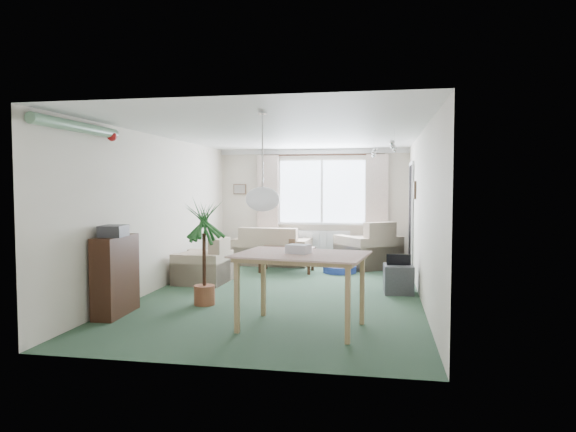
% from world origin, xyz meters
% --- Properties ---
extents(ground, '(6.50, 6.50, 0.00)m').
position_xyz_m(ground, '(0.00, 0.00, 0.00)').
color(ground, '#2A4732').
extents(window, '(1.80, 0.03, 1.30)m').
position_xyz_m(window, '(0.20, 3.23, 1.50)').
color(window, white).
extents(curtain_rod, '(2.60, 0.03, 0.03)m').
position_xyz_m(curtain_rod, '(0.20, 3.15, 2.27)').
color(curtain_rod, black).
extents(curtain_left, '(0.45, 0.08, 2.00)m').
position_xyz_m(curtain_left, '(-0.95, 3.13, 1.27)').
color(curtain_left, beige).
extents(curtain_right, '(0.45, 0.08, 2.00)m').
position_xyz_m(curtain_right, '(1.35, 3.13, 1.27)').
color(curtain_right, beige).
extents(radiator, '(1.20, 0.10, 0.55)m').
position_xyz_m(radiator, '(0.20, 3.19, 0.40)').
color(radiator, white).
extents(doorway, '(0.03, 0.95, 2.00)m').
position_xyz_m(doorway, '(1.99, 2.20, 1.00)').
color(doorway, black).
extents(pendant_lamp, '(0.36, 0.36, 0.36)m').
position_xyz_m(pendant_lamp, '(0.20, -2.30, 1.48)').
color(pendant_lamp, white).
extents(tinsel_garland, '(1.60, 1.60, 0.12)m').
position_xyz_m(tinsel_garland, '(-1.92, -2.30, 2.28)').
color(tinsel_garland, '#196626').
extents(bauble_cluster_a, '(0.20, 0.20, 0.20)m').
position_xyz_m(bauble_cluster_a, '(1.30, 0.90, 2.22)').
color(bauble_cluster_a, silver).
extents(bauble_cluster_b, '(0.20, 0.20, 0.20)m').
position_xyz_m(bauble_cluster_b, '(1.60, -0.30, 2.22)').
color(bauble_cluster_b, silver).
extents(wall_picture_back, '(0.28, 0.03, 0.22)m').
position_xyz_m(wall_picture_back, '(-1.60, 3.23, 1.55)').
color(wall_picture_back, brown).
extents(wall_picture_right, '(0.03, 0.24, 0.30)m').
position_xyz_m(wall_picture_right, '(1.98, 1.20, 1.55)').
color(wall_picture_right, brown).
extents(sofa, '(1.59, 0.90, 0.78)m').
position_xyz_m(sofa, '(-0.78, 2.75, 0.39)').
color(sofa, beige).
rests_on(sofa, ground).
extents(armchair_corner, '(1.41, 1.40, 0.92)m').
position_xyz_m(armchair_corner, '(1.19, 2.73, 0.46)').
color(armchair_corner, tan).
rests_on(armchair_corner, ground).
extents(armchair_left, '(0.83, 0.88, 0.75)m').
position_xyz_m(armchair_left, '(-1.50, 0.56, 0.38)').
color(armchair_left, beige).
rests_on(armchair_left, ground).
extents(coffee_table, '(1.03, 0.59, 0.46)m').
position_xyz_m(coffee_table, '(-0.31, 1.89, 0.23)').
color(coffee_table, black).
rests_on(coffee_table, ground).
extents(photo_frame, '(0.12, 0.05, 0.16)m').
position_xyz_m(photo_frame, '(-0.23, 1.95, 0.54)').
color(photo_frame, brown).
rests_on(photo_frame, coffee_table).
extents(bookshelf, '(0.31, 0.83, 1.00)m').
position_xyz_m(bookshelf, '(-1.84, -1.68, 0.50)').
color(bookshelf, black).
rests_on(bookshelf, ground).
extents(hifi_box, '(0.32, 0.38, 0.14)m').
position_xyz_m(hifi_box, '(-1.81, -1.77, 1.07)').
color(hifi_box, '#333237').
rests_on(hifi_box, bookshelf).
extents(houseplant, '(0.74, 0.74, 1.42)m').
position_xyz_m(houseplant, '(-0.93, -0.97, 0.71)').
color(houseplant, '#1E4E1B').
rests_on(houseplant, ground).
extents(dining_table, '(1.46, 1.08, 0.84)m').
position_xyz_m(dining_table, '(0.55, -1.89, 0.42)').
color(dining_table, '#A37B58').
rests_on(dining_table, ground).
extents(gift_box, '(0.29, 0.25, 0.12)m').
position_xyz_m(gift_box, '(0.52, -1.88, 0.90)').
color(gift_box, white).
rests_on(gift_box, dining_table).
extents(tv_cube, '(0.46, 0.50, 0.43)m').
position_xyz_m(tv_cube, '(1.70, 0.28, 0.21)').
color(tv_cube, '#3B3C40').
rests_on(tv_cube, ground).
extents(pet_bed, '(0.76, 0.76, 0.12)m').
position_xyz_m(pet_bed, '(0.68, 1.97, 0.06)').
color(pet_bed, navy).
rests_on(pet_bed, ground).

